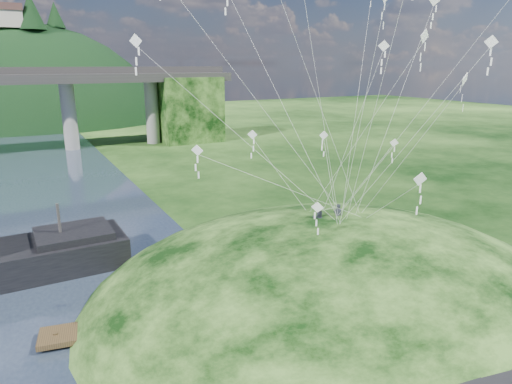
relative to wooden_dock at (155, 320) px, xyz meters
name	(u,v)px	position (x,y,z in m)	size (l,w,h in m)	color
ground	(244,340)	(4.22, -3.86, -0.41)	(320.00, 320.00, 0.00)	black
grass_hill	(332,313)	(12.22, -1.86, -1.91)	(36.00, 32.00, 13.00)	black
footpath	(479,364)	(11.68, -13.60, 1.67)	(22.29, 5.84, 0.83)	black
wooden_dock	(155,320)	(0.00, 0.00, 0.00)	(13.28, 4.31, 0.94)	#392917
kite_flyers	(324,205)	(12.95, 0.56, 5.41)	(2.36, 1.03, 1.84)	#23262F
kite_swarm	(332,31)	(11.37, -1.54, 17.08)	(21.06, 16.48, 21.82)	white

